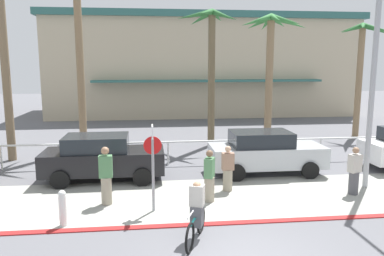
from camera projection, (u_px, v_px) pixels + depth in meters
name	position (u px, v px, depth m)	size (l,w,h in m)	color
ground_plane	(191.00, 156.00, 18.03)	(80.00, 80.00, 0.00)	#5B5B60
sidewalk_strip	(210.00, 198.00, 12.34)	(44.00, 4.00, 0.02)	#9E9E93
curb_paint	(222.00, 223.00, 10.38)	(44.00, 0.24, 0.03)	maroon
building_backdrop	(199.00, 65.00, 34.38)	(25.48, 11.59, 8.25)	#BCAD8E
rail_fence	(194.00, 145.00, 16.42)	(24.97, 0.08, 1.04)	white
stop_sign_bike_lane	(153.00, 156.00, 10.99)	(0.52, 0.56, 2.56)	gray
bollard_2	(63.00, 208.00, 10.15)	(0.20, 0.20, 1.00)	white
streetlight_curb	(378.00, 64.00, 12.55)	(0.24, 2.54, 7.50)	#9EA0A5
palm_tree_2	(1.00, 0.00, 16.13)	(3.21, 2.94, 9.26)	#756047
palm_tree_4	(210.00, 47.00, 19.47)	(3.11, 3.22, 7.00)	brown
palm_tree_5	(271.00, 48.00, 18.38)	(3.27, 2.85, 6.62)	#846B4C
palm_tree_6	(362.00, 53.00, 22.14)	(3.18, 3.37, 6.60)	#846B4C
car_black_1	(102.00, 157.00, 14.17)	(4.40, 2.02, 1.69)	black
car_silver_2	(265.00, 152.00, 15.01)	(4.40, 2.02, 1.69)	#B2B7BC
cyclist_teal_0	(196.00, 213.00, 9.33)	(0.71, 1.72, 1.50)	black
pedestrian_0	(106.00, 178.00, 11.66)	(0.41, 0.33, 1.82)	gray
pedestrian_1	(209.00, 178.00, 11.93)	(0.42, 0.47, 1.66)	gray
pedestrian_2	(354.00, 173.00, 12.59)	(0.46, 0.40, 1.61)	#4C4C51
pedestrian_3	(228.00, 171.00, 12.94)	(0.41, 0.33, 1.57)	gray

